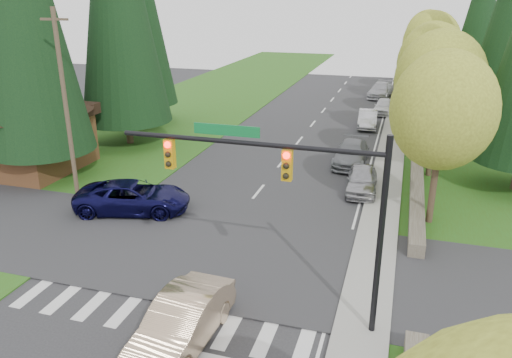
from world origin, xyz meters
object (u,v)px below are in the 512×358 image
at_px(parked_car_b, 351,153).
at_px(suv_navy, 133,197).
at_px(parked_car_c, 368,119).
at_px(parked_car_d, 384,106).
at_px(parked_car_a, 362,180).
at_px(parked_car_e, 381,90).
at_px(sedan_champagne, 181,323).

bearing_deg(parked_car_b, suv_navy, -131.19).
height_order(parked_car_c, parked_car_d, parked_car_c).
distance_m(suv_navy, parked_car_c, 23.43).
bearing_deg(suv_navy, parked_car_b, -56.38).
distance_m(parked_car_a, parked_car_b, 4.97).
height_order(parked_car_b, parked_car_c, parked_car_b).
xyz_separation_m(suv_navy, parked_car_e, (10.17, 34.77, -0.02)).
xyz_separation_m(parked_car_c, parked_car_d, (0.99, 5.58, -0.01)).
height_order(suv_navy, parked_car_d, suv_navy).
relative_size(suv_navy, parked_car_e, 1.07).
xyz_separation_m(parked_car_b, parked_car_d, (1.18, 15.77, -0.02)).
bearing_deg(sedan_champagne, parked_car_b, 84.25).
xyz_separation_m(sedan_champagne, parked_car_b, (2.99, 19.84, -0.10)).
bearing_deg(parked_car_e, suv_navy, -99.99).
relative_size(suv_navy, parked_car_d, 1.41).
height_order(parked_car_c, parked_car_e, parked_car_e).
distance_m(sedan_champagne, parked_car_e, 43.74).
bearing_deg(parked_car_c, parked_car_a, -89.31).
bearing_deg(sedan_champagne, parked_car_c, 86.77).
bearing_deg(parked_car_a, sedan_champagne, -108.59).
bearing_deg(parked_car_e, parked_car_d, -77.92).
bearing_deg(parked_car_e, parked_car_c, -84.47).
distance_m(parked_car_c, parked_car_e, 13.58).
bearing_deg(parked_car_d, parked_car_e, 99.45).
xyz_separation_m(sedan_champagne, parked_car_e, (3.36, 43.61, -0.04)).
height_order(suv_navy, parked_car_b, suv_navy).
height_order(sedan_champagne, suv_navy, sedan_champagne).
bearing_deg(parked_car_e, sedan_champagne, -88.09).
height_order(suv_navy, parked_car_c, suv_navy).
xyz_separation_m(parked_car_b, parked_car_e, (0.37, 23.77, 0.06)).
height_order(sedan_champagne, parked_car_a, sedan_champagne).
bearing_deg(parked_car_a, parked_car_c, 90.70).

